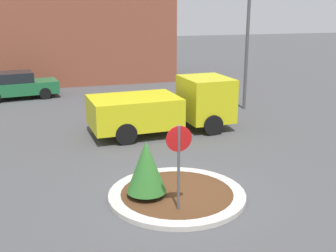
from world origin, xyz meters
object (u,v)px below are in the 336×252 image
parked_sedan_green (17,85)px  light_pole (248,32)px  stop_sign (179,154)px  utility_truck (166,106)px

parked_sedan_green → light_pole: light_pole is taller
stop_sign → light_pole: bearing=55.2°
light_pole → utility_truck: bearing=-151.3°
utility_truck → light_pole: bearing=25.7°
utility_truck → parked_sedan_green: 10.53m
stop_sign → parked_sedan_green: stop_sign is taller
utility_truck → parked_sedan_green: utility_truck is taller
parked_sedan_green → light_pole: (11.00, -5.90, 3.05)m
stop_sign → light_pole: (6.71, 9.64, 2.22)m
parked_sedan_green → stop_sign: bearing=-82.2°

